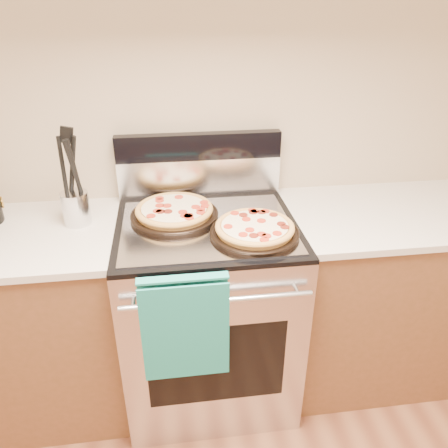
{
  "coord_description": "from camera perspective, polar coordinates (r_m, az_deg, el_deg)",
  "views": [
    {
      "loc": [
        -0.15,
        0.03,
        1.77
      ],
      "look_at": [
        0.06,
        1.55,
        0.97
      ],
      "focal_mm": 35.0,
      "sensor_mm": 36.0,
      "label": 1
    }
  ],
  "objects": [
    {
      "name": "foil_sheet",
      "position": [
        1.81,
        -2.21,
        -0.3
      ],
      "size": [
        0.7,
        0.55,
        0.01
      ],
      "primitive_type": "cube",
      "color": "gray",
      "rests_on": "cooktop"
    },
    {
      "name": "dish_towel",
      "position": [
        1.65,
        -5.1,
        -13.11
      ],
      "size": [
        0.32,
        0.05,
        0.42
      ],
      "primitive_type": null,
      "color": "#1A8675",
      "rests_on": "oven_handle"
    },
    {
      "name": "pepperoni_pizza_front",
      "position": [
        1.74,
        4.03,
        -0.69
      ],
      "size": [
        0.42,
        0.42,
        0.05
      ],
      "primitive_type": null,
      "rotation": [
        0.0,
        0.0,
        -0.21
      ],
      "color": "#A57632",
      "rests_on": "foil_sheet"
    },
    {
      "name": "cabinet_right",
      "position": [
        2.36,
        19.91,
        -8.65
      ],
      "size": [
        1.0,
        0.62,
        0.88
      ],
      "primitive_type": "cube",
      "color": "brown",
      "rests_on": "ground"
    },
    {
      "name": "oven_window",
      "position": [
        1.85,
        -0.94,
        -17.88
      ],
      "size": [
        0.56,
        0.01,
        0.4
      ],
      "primitive_type": "cube",
      "color": "black",
      "rests_on": "range_body"
    },
    {
      "name": "countertop_right",
      "position": [
        2.13,
        21.85,
        1.29
      ],
      "size": [
        1.02,
        0.64,
        0.03
      ],
      "primitive_type": "cube",
      "color": "beige",
      "rests_on": "cabinet_right"
    },
    {
      "name": "wall_back",
      "position": [
        2.02,
        -3.55,
        15.58
      ],
      "size": [
        4.0,
        0.0,
        4.0
      ],
      "primitive_type": "plane",
      "rotation": [
        1.57,
        0.0,
        0.0
      ],
      "color": "tan",
      "rests_on": "ground"
    },
    {
      "name": "cooktop",
      "position": [
        1.84,
        -2.29,
        -0.23
      ],
      "size": [
        0.76,
        0.68,
        0.02
      ],
      "primitive_type": "cube",
      "color": "black",
      "rests_on": "range_body"
    },
    {
      "name": "oven_handle",
      "position": [
        1.59,
        -0.86,
        -10.05
      ],
      "size": [
        0.7,
        0.03,
        0.03
      ],
      "primitive_type": "cylinder",
      "rotation": [
        0.0,
        1.57,
        0.0
      ],
      "color": "silver",
      "rests_on": "range_body"
    },
    {
      "name": "utensil_crock",
      "position": [
        1.94,
        -18.76,
        1.99
      ],
      "size": [
        0.14,
        0.14,
        0.14
      ],
      "primitive_type": "cylinder",
      "rotation": [
        0.0,
        0.0,
        -0.27
      ],
      "color": "silver",
      "rests_on": "countertop_left"
    },
    {
      "name": "cabinet_left",
      "position": [
        2.25,
        -25.59,
        -11.92
      ],
      "size": [
        1.0,
        0.62,
        0.88
      ],
      "primitive_type": "cube",
      "color": "brown",
      "rests_on": "ground"
    },
    {
      "name": "pepperoni_pizza_back",
      "position": [
        1.88,
        -6.5,
        1.61
      ],
      "size": [
        0.46,
        0.46,
        0.05
      ],
      "primitive_type": null,
      "rotation": [
        0.0,
        0.0,
        -0.27
      ],
      "color": "#A57632",
      "rests_on": "foil_sheet"
    },
    {
      "name": "backsplash_lower",
      "position": [
        2.08,
        -3.19,
        6.17
      ],
      "size": [
        0.76,
        0.06,
        0.18
      ],
      "primitive_type": "cube",
      "color": "silver",
      "rests_on": "cooktop"
    },
    {
      "name": "range_body",
      "position": [
        2.1,
        -2.05,
        -11.38
      ],
      "size": [
        0.76,
        0.68,
        0.9
      ],
      "primitive_type": "cube",
      "color": "#B7B7BC",
      "rests_on": "ground"
    },
    {
      "name": "backsplash_upper",
      "position": [
        2.03,
        -3.3,
        10.11
      ],
      "size": [
        0.76,
        0.06,
        0.12
      ],
      "primitive_type": "cube",
      "color": "black",
      "rests_on": "backsplash_lower"
    }
  ]
}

